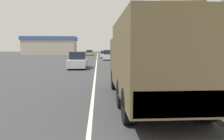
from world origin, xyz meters
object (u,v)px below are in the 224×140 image
(car_third_ahead, at_px, (105,55))
(car_second_ahead, at_px, (108,55))
(military_truck, at_px, (149,59))
(car_fourth_ahead, at_px, (90,53))
(car_nearest_ahead, at_px, (78,61))
(pickup_truck, at_px, (192,64))

(car_third_ahead, bearing_deg, car_second_ahead, -87.32)
(military_truck, relative_size, car_fourth_ahead, 1.65)
(car_third_ahead, relative_size, car_fourth_ahead, 0.94)
(military_truck, distance_m, car_third_ahead, 38.31)
(military_truck, xyz_separation_m, car_second_ahead, (-0.17, 29.74, -0.92))
(car_nearest_ahead, relative_size, pickup_truck, 0.92)
(military_truck, height_order, car_fourth_ahead, military_truck)
(car_third_ahead, relative_size, pickup_truck, 0.87)
(pickup_truck, bearing_deg, car_third_ahead, 100.55)
(car_third_ahead, bearing_deg, car_nearest_ahead, -98.12)
(car_nearest_ahead, bearing_deg, car_second_ahead, 76.08)
(car_fourth_ahead, bearing_deg, car_third_ahead, -75.56)
(military_truck, bearing_deg, car_fourth_ahead, 94.67)
(military_truck, height_order, pickup_truck, military_truck)
(car_nearest_ahead, relative_size, car_fourth_ahead, 0.99)
(car_nearest_ahead, relative_size, car_third_ahead, 1.05)
(car_third_ahead, xyz_separation_m, pickup_truck, (5.67, -30.47, 0.25))
(car_second_ahead, distance_m, pickup_truck, 22.55)
(military_truck, bearing_deg, pickup_truck, 56.84)
(car_nearest_ahead, height_order, car_second_ahead, car_second_ahead)
(military_truck, bearing_deg, car_nearest_ahead, 105.55)
(car_second_ahead, xyz_separation_m, pickup_truck, (5.27, -21.92, 0.15))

